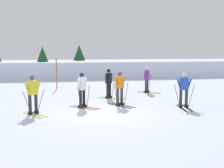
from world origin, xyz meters
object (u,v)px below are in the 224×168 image
skier_blue (184,89)px  skier_yellow (33,93)px  skier_black (109,83)px  skier_orange (120,87)px  conifer_far_centre (43,59)px  conifer_far_right (79,57)px  trail_marker_pole (57,74)px  skier_purple (147,79)px  skier_white (82,89)px

skier_blue → skier_yellow: bearing=-178.6°
skier_black → skier_orange: bearing=-85.2°
skier_black → conifer_far_centre: bearing=109.5°
skier_yellow → conifer_far_centre: size_ratio=0.55×
skier_orange → conifer_far_right: size_ratio=0.51×
skier_black → conifer_far_right: (-0.69, 15.55, 1.05)m
trail_marker_pole → skier_orange: bearing=-64.3°
trail_marker_pole → conifer_far_right: bearing=78.1°
skier_yellow → skier_purple: (6.74, 5.12, 0.00)m
skier_yellow → trail_marker_pole: 7.95m
skier_blue → trail_marker_pole: 9.88m
skier_blue → conifer_far_right: 19.23m
skier_yellow → conifer_far_centre: conifer_far_centre is taller
trail_marker_pole → conifer_far_right: (2.33, 11.10, 0.86)m
skier_blue → conifer_far_right: conifer_far_right is taller
skier_purple → trail_marker_pole: bearing=154.6°
trail_marker_pole → conifer_far_centre: (-1.45, 8.19, 0.82)m
skier_purple → skier_white: same height
conifer_far_right → conifer_far_centre: 4.78m
skier_purple → skier_blue: same height
skier_white → trail_marker_pole: trail_marker_pole is taller
skier_orange → conifer_far_right: bearing=92.8°
conifer_far_right → skier_yellow: bearing=-99.7°
conifer_far_right → conifer_far_centre: bearing=-142.4°
skier_white → skier_orange: bearing=5.4°
skier_yellow → skier_black: same height
conifer_far_right → skier_orange: bearing=-87.2°
skier_purple → skier_black: (-2.81, -1.68, 0.00)m
skier_black → skier_blue: bearing=-46.2°
skier_yellow → skier_purple: 8.46m
trail_marker_pole → skier_black: bearing=-55.8°
trail_marker_pole → conifer_far_centre: size_ratio=0.71×
skier_blue → skier_black: bearing=133.8°
skier_yellow → trail_marker_pole: bearing=83.5°
conifer_far_centre → skier_black: bearing=-70.5°
skier_white → conifer_far_centre: 15.32m
trail_marker_pole → conifer_far_right: conifer_far_right is taller
skier_purple → skier_white: 6.09m
skier_black → skier_white: (-1.71, -2.40, -0.00)m
skier_purple → skier_blue: 4.96m
skier_yellow → conifer_far_right: bearing=80.3°
skier_black → skier_yellow: bearing=-138.8°
skier_yellow → conifer_far_centre: 16.12m
skier_black → trail_marker_pole: 5.39m
skier_yellow → skier_orange: 4.29m
conifer_far_centre → skier_orange: bearing=-72.6°
skier_yellow → skier_purple: size_ratio=1.00×
skier_white → trail_marker_pole: size_ratio=0.77×
skier_orange → conifer_far_right: 17.82m
skier_yellow → skier_purple: same height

